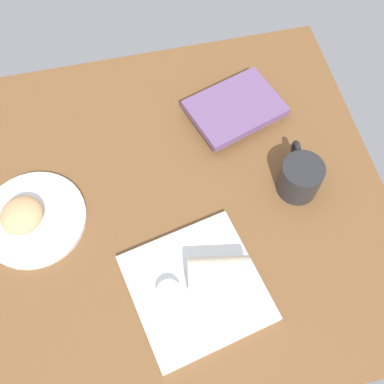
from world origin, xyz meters
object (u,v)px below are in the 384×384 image
object	(u,v)px
sauce_cup	(169,293)
round_plate	(34,219)
square_plate	(196,288)
book_stack	(235,108)
breakfast_wrap	(219,275)
scone_pastry	(22,215)
coffee_mug	(300,177)

from	to	relation	value
sauce_cup	round_plate	bearing A→B (deg)	137.82
square_plate	book_stack	bearing A→B (deg)	64.97
sauce_cup	breakfast_wrap	distance (cm)	10.55
scone_pastry	round_plate	bearing A→B (deg)	1.27
square_plate	sauce_cup	world-z (taller)	sauce_cup
breakfast_wrap	square_plate	bearing A→B (deg)	-75.52
square_plate	sauce_cup	xyz separation A→B (cm)	(-5.72, -0.45, 2.23)
scone_pastry	coffee_mug	size ratio (longest dim) A/B	0.66
round_plate	breakfast_wrap	bearing A→B (deg)	-31.96
scone_pastry	sauce_cup	size ratio (longest dim) A/B	1.86
sauce_cup	coffee_mug	bearing A→B (deg)	29.43
book_stack	sauce_cup	bearing A→B (deg)	-120.98
breakfast_wrap	coffee_mug	distance (cm)	29.10
square_plate	book_stack	distance (cm)	45.03
round_plate	book_stack	size ratio (longest dim) A/B	0.92
scone_pastry	book_stack	world-z (taller)	scone_pastry
square_plate	sauce_cup	bearing A→B (deg)	-175.52
round_plate	breakfast_wrap	distance (cm)	42.54
scone_pastry	coffee_mug	xyz separation A→B (cm)	(60.50, -4.42, 0.86)
round_plate	sauce_cup	xyz separation A→B (cm)	(25.60, -23.19, 2.33)
sauce_cup	book_stack	distance (cm)	48.09
round_plate	scone_pastry	bearing A→B (deg)	-178.73
scone_pastry	book_stack	bearing A→B (deg)	19.14
round_plate	sauce_cup	bearing A→B (deg)	-42.18
round_plate	book_stack	bearing A→B (deg)	19.70
breakfast_wrap	book_stack	bearing A→B (deg)	170.31
breakfast_wrap	book_stack	distance (cm)	43.01
square_plate	book_stack	xyz separation A→B (cm)	(19.03, 40.77, 1.63)
sauce_cup	breakfast_wrap	xyz separation A→B (cm)	(10.29, 0.81, 2.16)
scone_pastry	square_plate	bearing A→B (deg)	-34.52
square_plate	breakfast_wrap	size ratio (longest dim) A/B	2.09
book_stack	coffee_mug	xyz separation A→B (cm)	(8.45, -22.49, 2.08)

